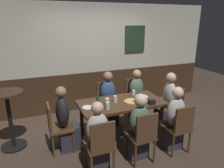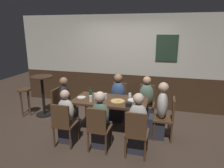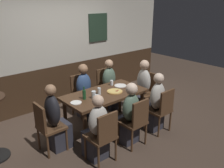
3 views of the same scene
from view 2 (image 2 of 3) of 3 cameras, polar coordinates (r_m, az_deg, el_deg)
ground_plane at (r=4.78m, az=-0.43°, el=-12.71°), size 12.00×12.00×0.00m
wall_back at (r=5.91m, az=3.95°, el=6.00°), size 6.40×0.13×2.60m
dining_table at (r=4.52m, az=-0.44°, el=-5.38°), size 1.59×0.81×0.74m
chair_head_west at (r=5.01m, az=-13.94°, el=-5.61°), size 0.40×0.40×0.88m
chair_head_east at (r=4.43m, az=14.98°, el=-8.49°), size 0.40×0.40×0.88m
chair_mid_near at (r=3.86m, az=-3.78°, el=-11.60°), size 0.40×0.40×0.88m
chair_right_far at (r=5.21m, az=9.46°, el=-4.57°), size 0.40×0.40×0.88m
chair_left_near at (r=4.12m, az=-13.16°, el=-10.19°), size 0.40×0.40×0.88m
chair_right_near at (r=3.71m, az=6.73°, el=-12.82°), size 0.40×0.40×0.88m
chair_mid_far at (r=5.31m, az=1.95°, el=-3.97°), size 0.40×0.40×0.88m
person_head_west at (r=4.94m, az=-12.28°, el=-5.89°), size 0.37×0.34×1.17m
person_head_east at (r=4.42m, az=12.90°, el=-8.19°), size 0.37×0.34×1.20m
person_mid_near at (r=4.00m, az=-3.01°, el=-10.83°), size 0.34×0.37×1.13m
person_right_far at (r=5.06m, az=9.26°, el=-5.34°), size 0.34×0.37×1.14m
person_left_near at (r=4.27m, az=-12.09°, el=-9.74°), size 0.34×0.37×1.11m
person_right_near at (r=3.86m, az=7.10°, el=-11.85°), size 0.34×0.37×1.16m
person_mid_far at (r=5.17m, az=1.53°, el=-4.56°), size 0.34×0.37×1.16m
pizza at (r=4.36m, az=1.53°, el=-4.71°), size 0.30×0.30×0.03m
beer_glass_tall at (r=4.49m, az=-4.51°, el=-3.52°), size 0.08×0.08×0.14m
tumbler_water at (r=4.61m, az=4.92°, el=-3.18°), size 0.06×0.06×0.11m
tumbler_short at (r=4.37m, az=-5.83°, el=-4.14°), size 0.07×0.07×0.13m
beer_glass_half at (r=4.52m, az=-1.80°, el=-3.40°), size 0.06×0.06×0.13m
beer_bottle_green at (r=4.60m, az=-5.93°, el=-2.68°), size 0.06×0.06×0.24m
plate_white_large at (r=4.47m, az=5.88°, el=-4.39°), size 0.24×0.24×0.01m
plate_white_small at (r=4.67m, az=-8.40°, el=-3.61°), size 0.19×0.19×0.01m
condiment_caddy at (r=4.08m, az=4.59°, el=-5.68°), size 0.11×0.09×0.09m
side_bar_table at (r=5.68m, az=-18.45°, el=-2.22°), size 0.56×0.56×1.05m
bar_stool at (r=5.84m, az=-22.90°, el=-2.72°), size 0.34×0.34×0.72m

